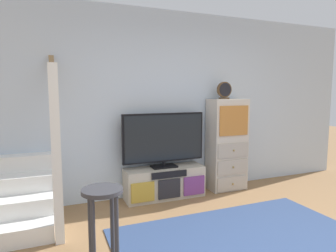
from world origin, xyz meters
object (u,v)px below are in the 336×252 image
at_px(desk_clock, 224,90).
at_px(side_cabinet, 227,145).
at_px(television, 164,139).
at_px(bar_stool_near, 103,211).
at_px(media_console, 165,183).

bearing_deg(desk_clock, side_cabinet, 10.75).
relative_size(television, bar_stool_near, 1.65).
bearing_deg(television, side_cabinet, -0.74).
bearing_deg(bar_stool_near, desk_clock, 34.91).
xyz_separation_m(media_console, bar_stool_near, (-1.12, -1.46, 0.32)).
relative_size(side_cabinet, desk_clock, 5.44).
distance_m(side_cabinet, bar_stool_near, 2.63).
bearing_deg(television, desk_clock, -1.68).
bearing_deg(media_console, side_cabinet, 0.56).
bearing_deg(bar_stool_near, media_console, 52.63).
distance_m(media_console, desk_clock, 1.65).
height_order(media_console, television, television).
bearing_deg(bar_stool_near, television, 53.08).
relative_size(media_console, desk_clock, 4.43).
bearing_deg(side_cabinet, media_console, -179.44).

